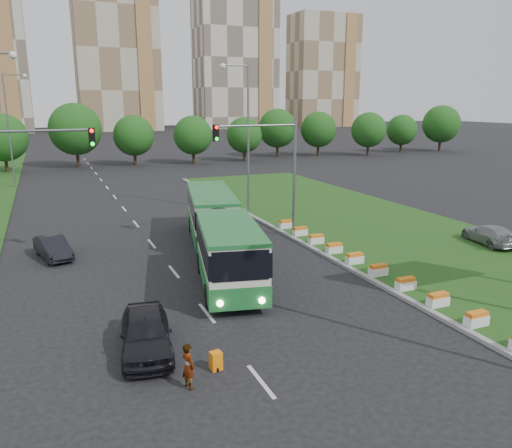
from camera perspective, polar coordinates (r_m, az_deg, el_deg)
name	(u,v)px	position (r m, az deg, el deg)	size (l,w,h in m)	color
ground	(269,303)	(23.41, 1.46, -8.99)	(360.00, 360.00, 0.00)	black
grass_median	(390,233)	(36.43, 15.03, -0.98)	(14.00, 60.00, 0.15)	#1D4D16
median_kerb	(303,243)	(32.71, 5.35, -2.19)	(0.30, 60.00, 0.18)	gray
lane_markings	(132,218)	(41.10, -14.03, 0.63)	(0.20, 100.00, 0.01)	beige
flower_planters	(366,264)	(27.99, 12.46, -4.47)	(1.10, 20.30, 0.60)	white
traffic_mast_median	(273,160)	(32.88, 1.92, 7.30)	(5.76, 0.32, 8.00)	slate
traffic_mast_left	(17,175)	(28.92, -25.66, 5.06)	(5.76, 0.32, 8.00)	slate
street_lamps	(154,155)	(30.39, -11.63, 7.73)	(36.00, 60.00, 12.00)	slate
tree_line	(179,133)	(77.15, -8.81, 10.24)	(120.00, 8.00, 9.00)	#185216
apartment_tower_ceast	(116,50)	(172.07, -15.67, 18.62)	(25.00, 15.00, 50.00)	#B9AF95
apartment_tower_east	(235,59)	(181.87, -2.39, 18.33)	(27.00, 15.00, 47.00)	beige
midrise_east	(323,72)	(196.70, 7.64, 16.86)	(24.00, 14.00, 40.00)	#B9AF95
articulated_bus	(215,230)	(29.36, -4.68, -0.66)	(2.72, 17.48, 2.88)	beige
car_left_near	(146,332)	(19.30, -12.47, -12.00)	(1.82, 4.53, 1.54)	black
car_left_far	(53,247)	(32.02, -22.19, -2.50)	(1.37, 3.93, 1.30)	black
car_median	(490,234)	(35.45, 25.14, -1.08)	(1.73, 4.25, 1.23)	gray
pedestrian	(188,366)	(16.86, -7.75, -15.79)	(0.57, 0.37, 1.56)	gray
shopping_trolley	(216,361)	(17.97, -4.60, -15.33)	(0.39, 0.41, 0.66)	orange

